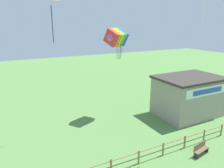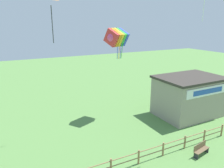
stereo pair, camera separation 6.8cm
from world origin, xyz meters
TOP-DOWN VIEW (x-y plane):
  - wooden_fence at (0.00, 7.42)m, footprint 20.02×0.14m
  - seaside_building at (10.75, 12.33)m, footprint 6.86×4.92m
  - park_bench_by_building at (5.94, 6.19)m, footprint 1.62×0.69m
  - kite_rainbow_parafoil at (3.84, 15.90)m, footprint 2.93×2.60m

SIDE VIEW (x-z plane):
  - park_bench_by_building at x=5.94m, z-range 0.02..0.98m
  - wooden_fence at x=0.00m, z-range 0.08..1.18m
  - seaside_building at x=10.75m, z-range 0.02..4.30m
  - kite_rainbow_parafoil at x=3.84m, z-range 6.79..9.89m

